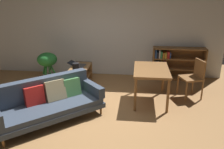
% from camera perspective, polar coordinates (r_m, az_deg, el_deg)
% --- Properties ---
extents(ground_plane, '(8.16, 8.16, 0.00)m').
position_cam_1_polar(ground_plane, '(4.86, -6.32, -10.05)').
color(ground_plane, '#9E7042').
extents(back_wall_panel, '(6.80, 0.10, 2.70)m').
position_cam_1_polar(back_wall_panel, '(6.97, -1.87, 10.84)').
color(back_wall_panel, silver).
rests_on(back_wall_panel, ground_plane).
extents(fabric_couch, '(2.08, 2.00, 0.79)m').
position_cam_1_polar(fabric_couch, '(4.77, -15.22, -6.14)').
color(fabric_couch, brown).
rests_on(fabric_couch, ground_plane).
extents(media_console, '(0.46, 1.24, 0.51)m').
position_cam_1_polar(media_console, '(6.25, -7.95, -0.73)').
color(media_console, olive).
rests_on(media_console, ground_plane).
extents(open_laptop, '(0.47, 0.36, 0.11)m').
position_cam_1_polar(open_laptop, '(6.38, -8.32, 2.36)').
color(open_laptop, '#333338').
rests_on(open_laptop, media_console).
extents(desk_speaker, '(0.17, 0.17, 0.22)m').
position_cam_1_polar(desk_speaker, '(5.87, -8.72, 1.71)').
color(desk_speaker, black).
rests_on(desk_speaker, media_console).
extents(potted_floor_plant, '(0.53, 0.58, 0.82)m').
position_cam_1_polar(potted_floor_plant, '(6.72, -15.34, 2.84)').
color(potted_floor_plant, '#9E9389').
rests_on(potted_floor_plant, ground_plane).
extents(dining_table, '(0.76, 1.15, 0.78)m').
position_cam_1_polar(dining_table, '(5.29, 9.46, 0.43)').
color(dining_table, brown).
rests_on(dining_table, ground_plane).
extents(dining_chair_near, '(0.56, 0.56, 0.91)m').
position_cam_1_polar(dining_chair_near, '(5.81, 19.17, -0.36)').
color(dining_chair_near, brown).
rests_on(dining_chair_near, ground_plane).
extents(bookshelf, '(1.45, 0.33, 0.91)m').
position_cam_1_polar(bookshelf, '(6.98, 14.71, 2.68)').
color(bookshelf, brown).
rests_on(bookshelf, ground_plane).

